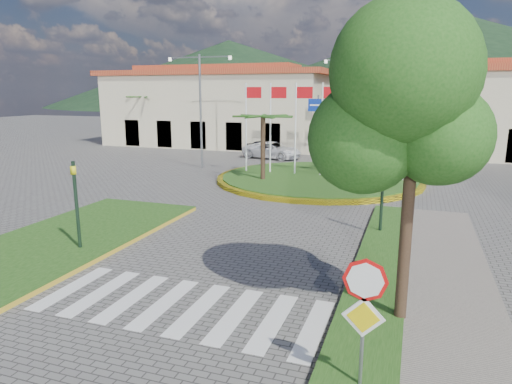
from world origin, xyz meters
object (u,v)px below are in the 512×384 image
(roundabout_island, at_px, (318,178))
(white_van, at_px, (272,150))
(car_dark_b, at_px, (394,148))
(deciduous_tree, at_px, (415,105))
(stop_sign, at_px, (364,304))
(car_dark_a, at_px, (265,147))

(roundabout_island, bearing_deg, white_van, 123.86)
(roundabout_island, bearing_deg, car_dark_b, 74.29)
(deciduous_tree, relative_size, white_van, 1.37)
(deciduous_tree, bearing_deg, roundabout_island, 107.91)
(white_van, height_order, car_dark_b, white_van)
(stop_sign, xyz_separation_m, car_dark_a, (-11.93, 30.82, -1.18))
(car_dark_a, distance_m, car_dark_b, 11.29)
(roundabout_island, relative_size, white_van, 2.57)
(white_van, bearing_deg, car_dark_b, -49.02)
(roundabout_island, relative_size, deciduous_tree, 1.87)
(roundabout_island, bearing_deg, stop_sign, -76.27)
(stop_sign, relative_size, white_van, 0.54)
(white_van, relative_size, car_dark_a, 1.38)
(car_dark_b, bearing_deg, stop_sign, 171.70)
(roundabout_island, xyz_separation_m, car_dark_b, (3.86, 13.74, 0.44))
(stop_sign, relative_size, car_dark_b, 0.71)
(roundabout_island, distance_m, car_dark_b, 14.28)
(roundabout_island, distance_m, white_van, 10.14)
(white_van, bearing_deg, car_dark_a, 42.12)
(roundabout_island, xyz_separation_m, car_dark_a, (-7.04, 10.79, 0.43))
(deciduous_tree, xyz_separation_m, car_dark_b, (-1.63, 30.74, -4.56))
(white_van, xyz_separation_m, car_dark_a, (-1.40, 2.38, -0.08))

